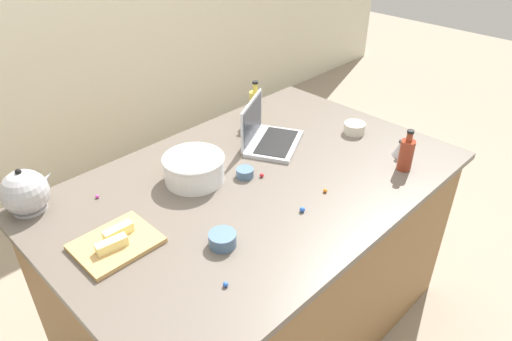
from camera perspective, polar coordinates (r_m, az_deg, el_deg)
ground_plane at (r=2.61m, az=-0.00°, el=-17.83°), size 12.00×12.00×0.00m
wall_back at (r=3.46m, az=-25.81°, el=17.83°), size 8.00×0.10×2.60m
island_counter at (r=2.28m, az=-0.00°, el=-10.61°), size 1.78×1.16×0.90m
laptop at (r=2.24m, az=1.35°, el=4.33°), size 0.38×0.34×0.22m
mixing_bowl_large at (r=1.98m, az=-7.61°, el=0.31°), size 0.26×0.26×0.12m
bottle_oil at (r=2.44m, az=-0.10°, el=7.96°), size 0.06×0.06×0.22m
bottle_soy at (r=2.13m, az=17.93°, el=1.95°), size 0.06×0.06×0.19m
kettle at (r=1.99m, az=-26.43°, el=-2.44°), size 0.21×0.18×0.20m
cutting_board at (r=1.73m, az=-16.77°, el=-8.57°), size 0.28×0.23×0.02m
butter_stick_left at (r=1.69m, az=-17.27°, el=-8.64°), size 0.11×0.05×0.04m
butter_stick_right at (r=1.74m, az=-16.53°, el=-7.15°), size 0.11×0.04×0.04m
ramekin_small at (r=2.40m, az=11.97°, el=5.11°), size 0.11×0.11×0.05m
ramekin_medium at (r=1.66m, az=-4.13°, el=-8.42°), size 0.10×0.10×0.05m
ramekin_wide at (r=2.01m, az=-1.36°, el=-0.26°), size 0.08×0.08×0.04m
kitchen_timer at (r=2.26m, az=17.26°, el=2.59°), size 0.07×0.07×0.08m
candy_0 at (r=1.99m, az=-18.88°, el=-3.04°), size 0.01×0.01×0.01m
candy_1 at (r=1.94m, az=8.48°, el=-2.45°), size 0.02×0.02×0.02m
candy_2 at (r=1.53m, az=-3.75°, el=-13.75°), size 0.02×0.02×0.02m
candy_3 at (r=2.01m, az=0.73°, el=-0.59°), size 0.02×0.02×0.02m
candy_5 at (r=1.82m, az=5.70°, el=-4.78°), size 0.02×0.02×0.02m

